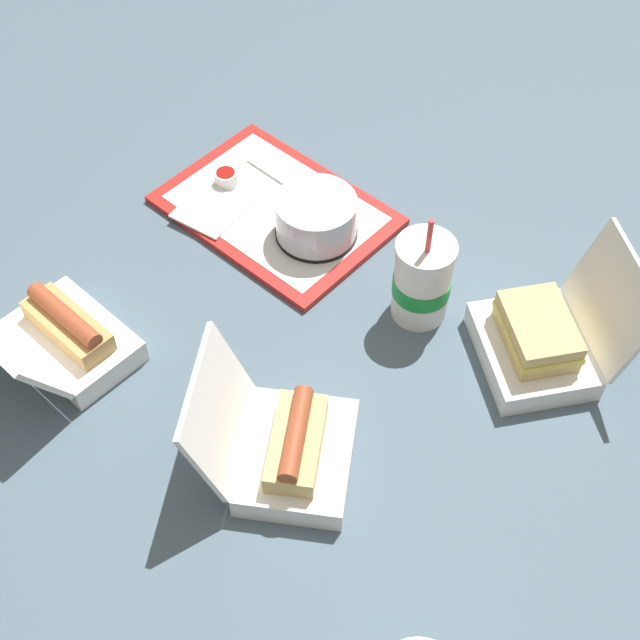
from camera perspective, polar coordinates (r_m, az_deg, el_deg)
name	(u,v)px	position (r m, az deg, el deg)	size (l,w,h in m)	color
ground_plane	(286,342)	(1.34, -2.17, -1.42)	(3.20, 3.20, 0.00)	#4C6070
food_tray	(276,210)	(1.52, -2.85, 7.04)	(0.38, 0.27, 0.01)	red
cake_container	(316,219)	(1.44, -0.24, 6.51)	(0.14, 0.14, 0.07)	black
ketchup_cup	(226,177)	(1.55, -6.04, 9.08)	(0.04, 0.04, 0.02)	white
napkin_stack	(211,210)	(1.51, -7.02, 7.00)	(0.10, 0.10, 0.00)	white
plastic_fork	(271,173)	(1.57, -3.14, 9.37)	(0.11, 0.01, 0.01)	white
clamshell_hotdog_front	(287,447)	(1.19, -2.12, -8.15)	(0.27, 0.26, 0.18)	white
clamshell_sandwich_left	(542,339)	(1.32, 14.05, -1.18)	(0.26, 0.27, 0.18)	white
clamshell_hotdog_corner	(64,337)	(1.35, -16.09, -1.07)	(0.19, 0.19, 0.15)	white
soda_cup_front	(422,280)	(1.33, 6.55, 2.53)	(0.09, 0.09, 0.21)	white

